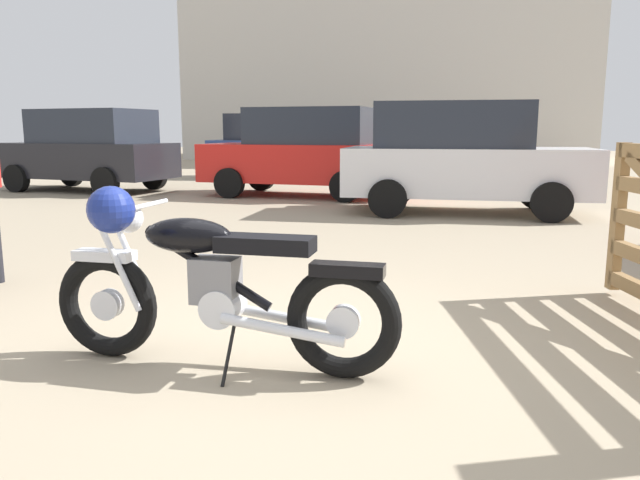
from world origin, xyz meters
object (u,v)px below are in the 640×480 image
vintage_motorcycle (208,284)px  pale_sedan_back (304,151)px  dark_sedan_left (278,145)px  red_hatchback_near (88,149)px  silver_sedan_mid (462,157)px

vintage_motorcycle → pale_sedan_back: 9.31m
dark_sedan_left → red_hatchback_near: 5.50m
red_hatchback_near → silver_sedan_mid: size_ratio=1.01×
pale_sedan_back → silver_sedan_mid: bearing=152.7°
vintage_motorcycle → silver_sedan_mid: size_ratio=0.52×
vintage_motorcycle → dark_sedan_left: 14.24m
red_hatchback_near → silver_sedan_mid: bearing=174.8°
pale_sedan_back → silver_sedan_mid: (3.26, -1.80, 0.00)m
pale_sedan_back → silver_sedan_mid: same height
dark_sedan_left → red_hatchback_near: same height
vintage_motorcycle → red_hatchback_near: (-7.18, 8.75, 0.43)m
vintage_motorcycle → silver_sedan_mid: bearing=-100.3°
silver_sedan_mid → vintage_motorcycle: bearing=-102.1°
vintage_motorcycle → pale_sedan_back: (-2.27, 9.02, 0.43)m
pale_sedan_back → dark_sedan_left: bearing=-62.6°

